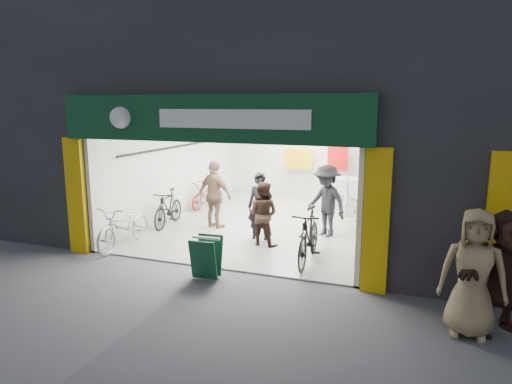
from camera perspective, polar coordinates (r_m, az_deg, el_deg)
The scene contains 16 objects.
ground at distance 9.53m, azimuth -5.69°, elevation -9.50°, with size 60.00×60.00×0.00m, color #56565B.
building at distance 13.39m, azimuth 7.29°, elevation 15.13°, with size 17.00×10.27×8.00m.
bike_left_front at distance 11.11m, azimuth -16.09°, elevation -4.09°, with size 0.69×1.97×1.04m, color #B0B0B5.
bike_left_midfront at distance 12.69m, azimuth -10.91°, elevation -2.03°, with size 0.48×1.71×1.03m, color black.
bike_left_midback at distance 14.79m, azimuth -6.07°, elevation -0.36°, with size 0.58×1.65×0.87m, color maroon.
bike_left_back at distance 14.88m, azimuth -5.88°, elevation -0.08°, with size 0.46×1.62×0.97m, color #B6B5BB.
bike_right_front at distance 9.67m, azimuth 6.60°, elevation -5.51°, with size 0.56×1.97×1.18m, color black.
bike_right_mid at distance 12.85m, azimuth 13.08°, elevation -2.38°, with size 0.56×1.60×0.84m, color maroon.
bike_right_back at distance 14.40m, azimuth 11.24°, elevation -0.34°, with size 0.52×1.83×1.10m, color #B2B3B7.
customer_a at distance 11.12m, azimuth 0.51°, elevation -1.89°, with size 0.62×0.41×1.70m, color black.
customer_b at distance 10.71m, azimuth 0.85°, elevation -2.79°, with size 0.75×0.59×1.55m, color #342017.
customer_c at distance 11.53m, azimuth 8.78°, elevation -1.19°, with size 1.19×0.68×1.84m, color black.
customer_d at distance 12.19m, azimuth -5.15°, elevation -0.40°, with size 1.09×0.45×1.86m, color #84634D.
pedestrian_near at distance 7.30m, azimuth 25.51°, elevation -9.16°, with size 0.92×0.60×1.89m, color #947B56.
pedestrian_far at distance 7.58m, azimuth 28.53°, elevation -8.86°, with size 1.72×0.55×1.85m, color #341F17.
sandwich_board at distance 8.89m, azimuth -6.23°, elevation -8.00°, with size 0.56×0.57×0.80m.
Camera 1 is at (3.93, -8.02, 3.32)m, focal length 32.00 mm.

